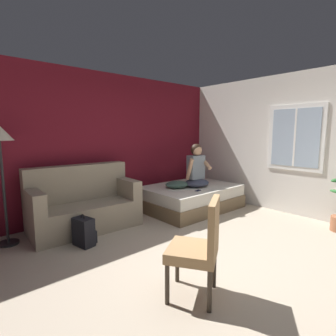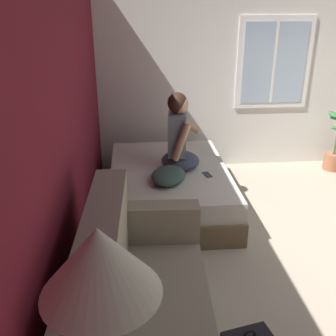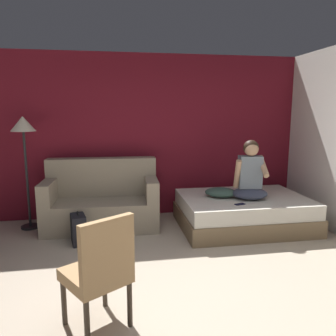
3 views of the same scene
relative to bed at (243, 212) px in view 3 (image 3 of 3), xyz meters
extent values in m
plane|color=tan|center=(-1.44, -1.96, -0.24)|extent=(40.00, 40.00, 0.00)
cube|color=maroon|center=(-1.44, 0.96, 1.11)|extent=(10.31, 0.16, 2.70)
cube|color=brown|center=(0.00, 0.00, -0.11)|extent=(1.94, 1.39, 0.26)
cube|color=beige|center=(0.00, 0.00, 0.13)|extent=(1.88, 1.35, 0.22)
cube|color=gray|center=(-2.15, 0.31, -0.02)|extent=(1.73, 0.87, 0.44)
cube|color=gray|center=(-2.14, 0.61, 0.50)|extent=(1.71, 0.31, 0.60)
cube|color=gray|center=(-2.91, 0.34, 0.36)|extent=(0.21, 0.81, 0.32)
cube|color=gray|center=(-1.39, 0.28, 0.36)|extent=(0.21, 0.81, 0.32)
cylinder|color=#382D23|center=(-2.07, -1.79, -0.04)|extent=(0.04, 0.04, 0.40)
cylinder|color=#382D23|center=(-2.40, -2.00, -0.04)|extent=(0.04, 0.04, 0.40)
cylinder|color=#382D23|center=(-1.85, -2.12, -0.04)|extent=(0.04, 0.04, 0.40)
cylinder|color=#382D23|center=(-2.18, -2.33, -0.04)|extent=(0.04, 0.04, 0.40)
cube|color=#9E7A51|center=(-2.12, -2.06, 0.21)|extent=(0.64, 0.64, 0.10)
cube|color=#9E7A51|center=(-2.02, -2.23, 0.50)|extent=(0.42, 0.30, 0.48)
ellipsoid|color=#383D51|center=(0.04, -0.14, 0.32)|extent=(0.57, 0.50, 0.16)
cube|color=slate|center=(0.04, -0.10, 0.64)|extent=(0.35, 0.24, 0.48)
cylinder|color=tan|center=(-0.16, -0.12, 0.62)|extent=(0.11, 0.22, 0.44)
cylinder|color=tan|center=(0.20, -0.20, 0.74)|extent=(0.13, 0.38, 0.29)
sphere|color=tan|center=(0.04, -0.12, 0.99)|extent=(0.21, 0.21, 0.21)
ellipsoid|color=black|center=(0.04, -0.10, 1.00)|extent=(0.25, 0.25, 0.23)
cube|color=black|center=(-2.45, -0.27, -0.04)|extent=(0.24, 0.33, 0.40)
cube|color=black|center=(-2.33, -0.24, -0.13)|extent=(0.10, 0.25, 0.18)
torus|color=black|center=(-2.45, -0.27, 0.18)|extent=(0.03, 0.09, 0.09)
ellipsoid|color=#385147|center=(-0.35, 0.04, 0.31)|extent=(0.57, 0.49, 0.14)
cube|color=black|center=(-0.22, -0.41, 0.25)|extent=(0.16, 0.10, 0.01)
cylinder|color=black|center=(-3.24, 0.49, -0.22)|extent=(0.28, 0.28, 0.03)
cylinder|color=black|center=(-3.24, 0.49, 0.52)|extent=(0.04, 0.04, 1.45)
cone|color=beige|center=(-3.24, 0.49, 1.35)|extent=(0.36, 0.36, 0.22)
camera|label=1|loc=(-3.88, -3.70, 1.36)|focal=28.00mm
camera|label=2|loc=(-4.17, 0.38, 2.03)|focal=42.00mm
camera|label=3|loc=(-1.95, -4.61, 1.54)|focal=35.00mm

